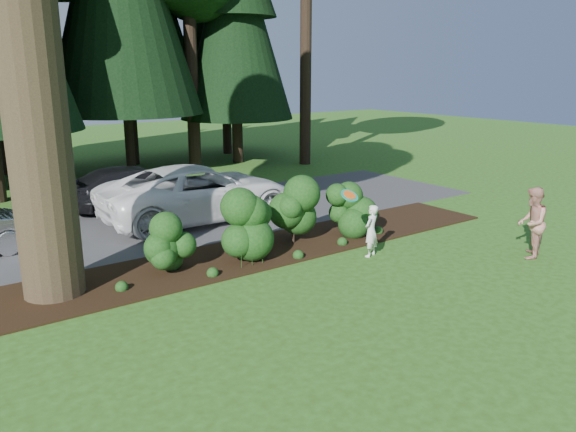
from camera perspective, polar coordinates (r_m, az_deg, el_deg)
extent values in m
plane|color=#2E4E16|center=(12.00, 3.79, -8.11)|extent=(80.00, 80.00, 0.00)
cube|color=black|center=(14.47, -4.46, -3.95)|extent=(16.00, 2.50, 0.05)
cube|color=#38383A|center=(18.09, -11.53, -0.41)|extent=(22.00, 6.00, 0.03)
sphere|color=#113811|center=(13.35, -11.74, -2.97)|extent=(1.08, 1.08, 1.08)
cylinder|color=black|center=(13.51, -11.62, -5.03)|extent=(0.08, 0.08, 0.30)
sphere|color=#113811|center=(13.90, -4.69, -0.82)|extent=(1.35, 1.35, 1.35)
cylinder|color=black|center=(14.13, -4.63, -3.89)|extent=(0.08, 0.08, 0.30)
sphere|color=#113811|center=(15.13, 0.55, 0.10)|extent=(1.26, 1.26, 1.26)
cylinder|color=black|center=(15.32, 0.54, -2.34)|extent=(0.08, 0.08, 0.30)
sphere|color=#113811|center=(16.12, 6.13, 0.53)|extent=(1.17, 1.17, 1.17)
cylinder|color=black|center=(16.26, 6.07, -1.40)|extent=(0.08, 0.08, 0.30)
cylinder|color=#113811|center=(13.41, -4.76, -4.47)|extent=(0.01, 0.01, 0.50)
sphere|color=white|center=(13.33, -4.78, -3.37)|extent=(0.09, 0.09, 0.09)
cylinder|color=#113811|center=(13.56, -3.67, -4.23)|extent=(0.01, 0.01, 0.50)
sphere|color=white|center=(13.48, -3.69, -3.14)|extent=(0.09, 0.09, 0.09)
cylinder|color=#113811|center=(13.71, -2.61, -3.99)|extent=(0.01, 0.01, 0.50)
sphere|color=white|center=(13.63, -2.62, -2.92)|extent=(0.09, 0.09, 0.09)
cylinder|color=black|center=(22.80, -20.96, 13.12)|extent=(0.50, 0.50, 8.75)
cylinder|color=black|center=(24.73, -14.91, 16.49)|extent=(0.50, 0.50, 11.20)
cylinder|color=black|center=(26.85, -9.44, 14.73)|extent=(0.50, 0.50, 9.45)
cylinder|color=black|center=(26.81, -3.02, 16.40)|extent=(0.50, 0.50, 10.85)
cylinder|color=black|center=(29.86, -1.00, 15.24)|extent=(0.50, 0.50, 9.80)
cylinder|color=black|center=(26.87, -26.97, 14.50)|extent=(0.50, 0.50, 10.50)
cylinder|color=black|center=(29.47, -15.47, 16.78)|extent=(0.50, 0.50, 11.90)
cylinder|color=black|center=(31.16, -6.08, 15.47)|extent=(0.50, 0.50, 10.15)
cone|color=black|center=(31.33, -6.24, 20.78)|extent=(6.38, 6.38, 10.88)
imported|color=white|center=(17.79, -8.98, 2.38)|extent=(6.27, 2.97, 1.73)
imported|color=black|center=(19.89, -15.19, 2.87)|extent=(4.88, 2.06, 1.41)
imported|color=white|center=(14.36, 8.44, -1.51)|extent=(0.57, 0.47, 1.34)
imported|color=#AF3017|center=(15.34, 23.52, -0.63)|extent=(1.09, 1.00, 1.82)
cylinder|color=#18886E|center=(13.55, 6.26, 2.08)|extent=(0.45, 0.40, 0.26)
cylinder|color=#ED5914|center=(13.54, 6.26, 2.14)|extent=(0.32, 0.28, 0.18)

